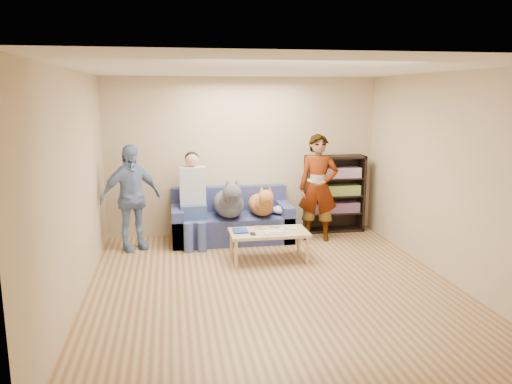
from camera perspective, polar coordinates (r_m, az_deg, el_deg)
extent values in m
plane|color=brown|center=(6.23, 1.90, -10.74)|extent=(5.00, 5.00, 0.00)
plane|color=white|center=(5.79, 2.07, 13.88)|extent=(5.00, 5.00, 0.00)
plane|color=tan|center=(8.31, -1.52, 4.09)|extent=(4.50, 0.00, 4.50)
plane|color=tan|center=(3.53, 10.29, -5.94)|extent=(4.50, 0.00, 4.50)
plane|color=tan|center=(5.85, -20.13, 0.39)|extent=(0.00, 5.00, 5.00)
plane|color=tan|center=(6.70, 21.19, 1.61)|extent=(0.00, 5.00, 5.00)
ellipsoid|color=#A1A2A6|center=(8.04, 3.02, -2.03)|extent=(0.37, 0.31, 0.13)
imported|color=gray|center=(8.00, 7.13, 0.48)|extent=(0.71, 0.56, 1.70)
imported|color=#7490BA|center=(7.67, -14.13, -0.63)|extent=(1.01, 0.78, 1.60)
cube|color=white|center=(7.73, 6.16, 1.32)|extent=(0.05, 0.12, 0.03)
cube|color=navy|center=(7.04, -1.82, -4.44)|extent=(0.20, 0.26, 0.03)
cube|color=beige|center=(6.97, 2.04, -4.64)|extent=(0.26, 0.20, 0.02)
cube|color=beige|center=(6.99, 2.24, -4.48)|extent=(0.22, 0.17, 0.01)
cube|color=#BDBCC1|center=(7.14, 0.34, -4.09)|extent=(0.11, 0.06, 0.05)
cube|color=silver|center=(7.20, 3.51, -4.06)|extent=(0.04, 0.13, 0.03)
cube|color=white|center=(7.15, 4.28, -4.20)|extent=(0.09, 0.06, 0.03)
cylinder|color=white|center=(7.07, 3.10, -4.38)|extent=(0.07, 0.07, 0.02)
cylinder|color=white|center=(7.15, 2.95, -4.21)|extent=(0.07, 0.07, 0.02)
cylinder|color=#BF561B|center=(6.90, 1.57, -4.83)|extent=(0.13, 0.06, 0.01)
cylinder|color=black|center=(7.25, 2.13, -4.04)|extent=(0.13, 0.08, 0.01)
cube|color=black|center=(6.90, -0.38, -4.80)|extent=(0.07, 0.12, 0.02)
cube|color=#515B93|center=(8.05, -2.79, -4.07)|extent=(1.90, 0.85, 0.42)
cube|color=#515B93|center=(8.28, -3.10, -0.73)|extent=(1.90, 0.18, 0.40)
cube|color=#515B93|center=(7.98, -8.95, -3.75)|extent=(0.18, 0.85, 0.58)
cube|color=#515B93|center=(8.17, 3.21, -3.26)|extent=(0.18, 0.85, 0.58)
cube|color=#3D5F88|center=(7.85, -7.17, -2.14)|extent=(0.40, 0.38, 0.22)
cylinder|color=#46539A|center=(7.52, -7.72, -5.27)|extent=(0.14, 0.14, 0.47)
cylinder|color=#3C5284|center=(7.53, -6.19, -5.21)|extent=(0.14, 0.14, 0.47)
cube|color=silver|center=(7.87, -7.27, 0.79)|extent=(0.40, 0.24, 0.58)
sphere|color=tan|center=(7.80, -7.34, 3.68)|extent=(0.21, 0.21, 0.21)
ellipsoid|color=black|center=(7.83, -7.36, 3.93)|extent=(0.22, 0.22, 0.19)
ellipsoid|color=#4E5158|center=(7.87, -3.17, -1.31)|extent=(0.47, 0.99, 0.41)
sphere|color=#494C53|center=(7.54, -2.90, -1.13)|extent=(0.36, 0.36, 0.36)
sphere|color=#50515B|center=(7.33, -2.74, -0.16)|extent=(0.29, 0.29, 0.29)
cube|color=black|center=(7.22, -2.62, -0.68)|extent=(0.09, 0.14, 0.08)
cone|color=#4D5057|center=(7.32, -3.31, 1.01)|extent=(0.09, 0.09, 0.14)
cone|color=#50535B|center=(7.34, -2.25, 1.04)|extent=(0.09, 0.09, 0.14)
cylinder|color=#464850|center=(8.29, -3.51, -0.96)|extent=(0.05, 0.32, 0.19)
ellipsoid|color=#BB6A39|center=(7.96, 0.53, -1.45)|extent=(0.38, 0.79, 0.33)
sphere|color=#A76833|center=(7.66, 0.93, -1.37)|extent=(0.29, 0.29, 0.29)
sphere|color=#BF7D3A|center=(7.47, 1.16, -0.64)|extent=(0.23, 0.23, 0.23)
cube|color=#53391C|center=(7.37, 1.33, -1.07)|extent=(0.07, 0.11, 0.07)
cone|color=#BC8939|center=(7.46, 0.66, 0.29)|extent=(0.07, 0.07, 0.11)
cone|color=#B36036|center=(7.48, 1.61, 0.32)|extent=(0.07, 0.07, 0.11)
cylinder|color=#BE643A|center=(8.34, 0.05, -1.09)|extent=(0.04, 0.26, 0.15)
cube|color=tan|center=(7.06, 1.47, -4.65)|extent=(1.10, 0.60, 0.04)
cylinder|color=#DABD86|center=(6.81, -2.29, -7.11)|extent=(0.05, 0.05, 0.38)
cylinder|color=tan|center=(7.00, 5.91, -6.65)|extent=(0.05, 0.05, 0.38)
cylinder|color=tan|center=(7.28, -2.81, -5.89)|extent=(0.05, 0.05, 0.38)
cylinder|color=tan|center=(7.46, 4.87, -5.50)|extent=(0.05, 0.05, 0.38)
cube|color=black|center=(8.46, 5.87, -0.30)|extent=(0.04, 0.34, 1.30)
cube|color=black|center=(8.77, 11.92, -0.09)|extent=(0.04, 0.34, 1.30)
cube|color=black|center=(8.50, 9.08, 3.97)|extent=(1.00, 0.34, 0.04)
cube|color=black|center=(8.75, 8.82, -4.24)|extent=(1.00, 0.34, 0.04)
cube|color=black|center=(8.75, 8.62, 0.01)|extent=(1.00, 0.02, 1.30)
cube|color=black|center=(8.67, 8.88, -2.33)|extent=(0.94, 0.32, 0.03)
cube|color=black|center=(8.61, 8.94, -0.39)|extent=(0.94, 0.32, 0.02)
cube|color=black|center=(8.55, 9.00, 1.58)|extent=(0.94, 0.32, 0.02)
cube|color=#B23333|center=(8.63, 8.94, -1.73)|extent=(0.84, 0.24, 0.17)
cube|color=gold|center=(8.57, 9.00, 0.22)|extent=(0.84, 0.24, 0.17)
cube|color=#994C99|center=(8.52, 9.07, 2.21)|extent=(0.84, 0.24, 0.17)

